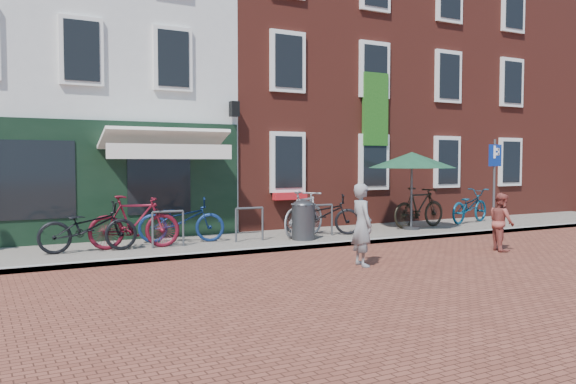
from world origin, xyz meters
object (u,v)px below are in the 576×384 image
bicycle_2 (181,220)px  bicycle_5 (419,207)px  bicycle_6 (469,206)px  parking_sign (495,169)px  parasol (412,157)px  bicycle_1 (135,222)px  bicycle_4 (322,214)px  woman (362,225)px  bicycle_3 (304,213)px  litter_bin (303,218)px  bicycle_0 (88,227)px  boy (502,222)px

bicycle_2 → bicycle_5: bearing=-73.8°
bicycle_5 → bicycle_6: (2.25, 0.24, -0.06)m
parking_sign → parasol: parking_sign is taller
bicycle_1 → bicycle_4: size_ratio=0.97×
parasol → woman: bearing=-140.0°
bicycle_6 → bicycle_3: bearing=77.5°
bicycle_4 → bicycle_6: (5.56, 0.26, 0.00)m
bicycle_2 → bicycle_5: size_ratio=1.03×
parasol → bicycle_2: bearing=175.3°
litter_bin → woman: woman is taller
bicycle_2 → bicycle_4: 3.72m
parking_sign → bicycle_0: bearing=178.1°
parking_sign → bicycle_4: size_ratio=1.28×
litter_bin → bicycle_3: (0.36, 0.57, 0.05)m
parasol → bicycle_5: bearing=22.3°
bicycle_0 → bicycle_3: size_ratio=1.03×
bicycle_4 → bicycle_5: bicycle_5 is taller
boy → bicycle_4: boy is taller
bicycle_0 → bicycle_6: bearing=-84.8°
parking_sign → bicycle_5: 2.73m
bicycle_0 → bicycle_5: bicycle_5 is taller
bicycle_1 → bicycle_2: size_ratio=0.97×
parking_sign → litter_bin: bearing=-179.3°
parking_sign → bicycle_5: (-2.43, 0.56, -1.11)m
bicycle_0 → bicycle_4: (5.92, 0.16, 0.00)m
woman → bicycle_1: bearing=51.6°
woman → bicycle_4: 4.09m
parking_sign → bicycle_1: 10.74m
bicycle_4 → bicycle_3: bearing=126.0°
litter_bin → bicycle_5: 4.30m
parasol → bicycle_2: parasol is taller
woman → bicycle_3: 3.86m
woman → parking_sign: bearing=-57.4°
boy → bicycle_2: bearing=80.1°
woman → bicycle_5: woman is taller
bicycle_1 → bicycle_5: bearing=-80.0°
parasol → boy: bearing=-96.8°
litter_bin → parking_sign: size_ratio=0.40×
bicycle_5 → bicycle_6: bicycle_5 is taller
parking_sign → parasol: size_ratio=1.05×
bicycle_2 → bicycle_3: bearing=-78.7°
woman → litter_bin: bearing=-1.3°
parking_sign → bicycle_6: (-0.18, 0.81, -1.17)m
boy → bicycle_4: (-2.43, 3.74, -0.02)m
woman → bicycle_4: woman is taller
parasol → bicycle_1: parasol is taller
boy → bicycle_3: bearing=63.2°
boy → bicycle_6: boy is taller
boy → bicycle_0: boy is taller
boy → bicycle_1: size_ratio=0.67×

